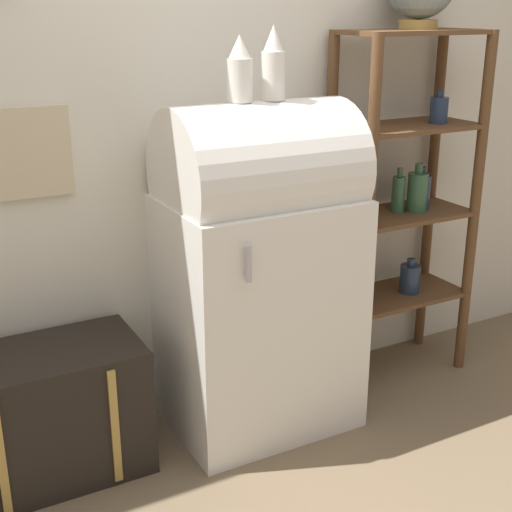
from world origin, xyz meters
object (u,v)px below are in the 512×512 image
Objects in this scene: suitcase_trunk at (46,414)px; vase_center at (273,65)px; refrigerator at (259,268)px; vase_left at (240,71)px.

vase_center reaches higher than suitcase_trunk.
vase_center is at bearing -2.06° from suitcase_trunk.
refrigerator reaches higher than suitcase_trunk.
suitcase_trunk is 1.49m from vase_left.
vase_center is (0.97, -0.03, 1.26)m from suitcase_trunk.
vase_left is at bearing 170.24° from refrigerator.
vase_left reaches higher than refrigerator.
vase_center is (0.14, -0.01, 0.02)m from vase_left.
refrigerator is at bearing -176.37° from vase_center.
vase_left is at bearing -1.78° from suitcase_trunk.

